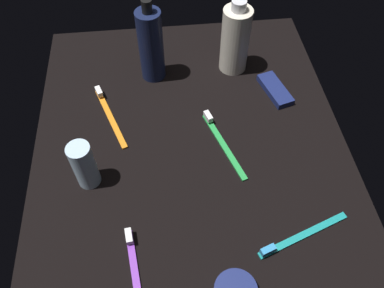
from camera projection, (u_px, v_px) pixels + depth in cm
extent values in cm
cube|color=black|center=(192.00, 155.00, 78.18)|extent=(84.00, 64.00, 1.20)
cylinder|color=#161E41|center=(151.00, 46.00, 84.56)|extent=(5.53, 5.53, 17.05)
cylinder|color=black|center=(147.00, 6.00, 76.61)|extent=(2.20, 2.20, 2.80)
cylinder|color=silver|center=(235.00, 40.00, 86.81)|extent=(6.49, 6.49, 15.62)
cylinder|color=silver|center=(239.00, 6.00, 79.67)|extent=(3.20, 3.20, 2.20)
cylinder|color=silver|center=(84.00, 165.00, 69.65)|extent=(4.27, 4.27, 10.43)
cube|color=green|center=(224.00, 145.00, 78.31)|extent=(17.49, 6.69, 0.90)
cube|color=white|center=(208.00, 116.00, 81.56)|extent=(2.81, 1.85, 1.20)
cube|color=teal|center=(304.00, 234.00, 66.71)|extent=(7.00, 17.41, 0.90)
cube|color=#338CCC|center=(268.00, 250.00, 63.95)|extent=(1.89, 2.82, 1.20)
cube|color=purple|center=(136.00, 282.00, 61.89)|extent=(18.01, 3.43, 0.90)
cube|color=white|center=(129.00, 236.00, 65.41)|extent=(2.72, 1.42, 1.20)
cube|color=orange|center=(111.00, 117.00, 82.78)|extent=(17.34, 7.23, 0.90)
cube|color=white|center=(99.00, 92.00, 85.97)|extent=(2.82, 1.92, 1.20)
cube|color=navy|center=(275.00, 90.00, 87.36)|extent=(11.09, 6.65, 1.50)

